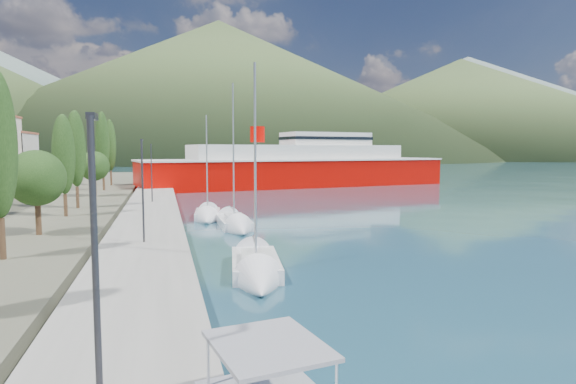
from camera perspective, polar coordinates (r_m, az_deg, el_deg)
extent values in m
plane|color=#1F4758|center=(136.42, -11.29, 2.29)|extent=(1400.00, 1400.00, 0.00)
cube|color=gray|center=(42.47, -16.06, -3.07)|extent=(5.00, 88.00, 0.80)
cone|color=slate|center=(706.55, -7.50, 11.77)|extent=(760.00, 760.00, 180.00)
cone|color=slate|center=(752.74, 20.41, 9.55)|extent=(640.00, 640.00, 140.00)
cone|color=#40542C|center=(421.92, -8.14, 11.93)|extent=(480.00, 480.00, 115.00)
cone|color=#40542C|center=(479.67, 19.69, 9.35)|extent=(420.00, 420.00, 90.00)
cylinder|color=#47301E|center=(28.31, -30.76, -4.78)|extent=(0.30, 0.30, 2.11)
cylinder|color=#47301E|center=(35.29, -27.48, -2.70)|extent=(0.36, 0.36, 2.26)
sphere|color=#223F16|center=(35.06, -27.65, 1.48)|extent=(3.62, 3.62, 3.62)
cylinder|color=#47301E|center=(44.13, -24.86, -1.43)|extent=(0.30, 0.30, 1.86)
ellipsoid|color=#223F16|center=(43.89, -25.06, 4.06)|extent=(1.80, 1.80, 6.60)
cylinder|color=#47301E|center=(49.89, -23.67, -0.60)|extent=(0.30, 0.30, 2.04)
ellipsoid|color=#223F16|center=(49.68, -23.86, 4.72)|extent=(1.80, 1.80, 7.22)
cylinder|color=#47301E|center=(61.86, -21.91, 0.55)|extent=(0.36, 0.36, 2.21)
sphere|color=#223F16|center=(61.73, -21.99, 2.88)|extent=(3.54, 3.54, 3.54)
cylinder|color=#47301E|center=(70.71, -21.00, 1.15)|extent=(0.30, 0.30, 2.36)
ellipsoid|color=#223F16|center=(70.59, -21.14, 5.51)|extent=(1.80, 1.80, 8.38)
cylinder|color=#47301E|center=(80.46, -20.23, 1.57)|extent=(0.30, 0.30, 2.26)
ellipsoid|color=#223F16|center=(80.34, -20.34, 5.23)|extent=(1.80, 1.80, 8.02)
cylinder|color=#2D2D33|center=(9.21, -21.79, -10.56)|extent=(0.12, 0.12, 6.00)
cube|color=#2D2D33|center=(9.16, -22.21, 8.29)|extent=(0.15, 0.50, 0.12)
cylinder|color=#2D2D33|center=(29.35, -16.84, 0.06)|extent=(0.12, 0.12, 6.00)
cube|color=#2D2D33|center=(29.51, -16.97, 5.92)|extent=(0.15, 0.50, 0.12)
cylinder|color=#2D2D33|center=(52.31, -15.87, 2.16)|extent=(0.12, 0.12, 6.00)
cube|color=#2D2D33|center=(52.51, -15.95, 5.44)|extent=(0.15, 0.50, 0.12)
cube|color=gray|center=(10.11, -2.36, -17.70)|extent=(2.48, 2.80, 0.09)
cube|color=silver|center=(25.05, -3.88, -8.77)|extent=(3.12, 6.05, 0.93)
cube|color=silver|center=(24.54, -3.84, -7.59)|extent=(1.72, 2.48, 0.36)
cylinder|color=silver|center=(23.96, -3.91, 3.52)|extent=(0.12, 0.12, 9.76)
cone|color=silver|center=(21.48, -3.37, -11.11)|extent=(2.71, 2.99, 2.36)
cube|color=silver|center=(39.81, -6.49, -3.66)|extent=(2.26, 6.27, 0.89)
cube|color=silver|center=(39.32, -6.41, -2.90)|extent=(1.36, 2.51, 0.34)
cylinder|color=silver|center=(38.95, -6.49, 4.80)|extent=(0.12, 0.12, 10.82)
cone|color=silver|center=(35.89, -5.58, -4.60)|extent=(2.26, 2.93, 2.26)
cube|color=silver|center=(44.80, -9.49, -2.74)|extent=(2.78, 5.27, 0.87)
cube|color=silver|center=(44.39, -9.51, -2.05)|extent=(1.55, 2.16, 0.34)
cylinder|color=silver|center=(44.08, -9.59, 3.36)|extent=(0.12, 0.12, 8.67)
cone|color=silver|center=(41.60, -9.60, -3.33)|extent=(2.47, 2.60, 2.21)
cube|color=#BF0500|center=(82.77, 1.12, 2.09)|extent=(54.15, 19.83, 5.12)
cube|color=silver|center=(82.68, 1.13, 3.86)|extent=(54.57, 20.22, 0.27)
cube|color=silver|center=(82.67, 1.13, 4.62)|extent=(37.62, 15.20, 2.74)
cube|color=silver|center=(85.19, 4.48, 6.28)|extent=(15.80, 9.23, 2.20)
cylinder|color=#BF0500|center=(79.83, -3.65, 6.83)|extent=(2.38, 2.38, 2.56)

